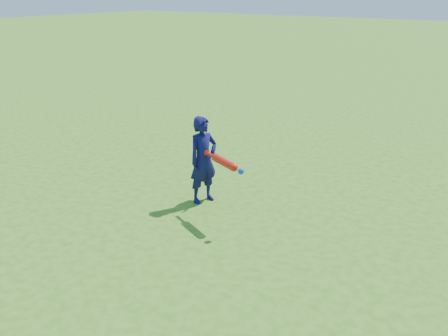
# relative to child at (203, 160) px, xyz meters

# --- Properties ---
(ground) EXTENTS (80.00, 80.00, 0.00)m
(ground) POSITION_rel_child_xyz_m (0.27, -0.09, -0.56)
(ground) COLOR #366F1A
(ground) RESTS_ON ground
(child) EXTENTS (0.36, 0.46, 1.11)m
(child) POSITION_rel_child_xyz_m (0.00, 0.00, 0.00)
(child) COLOR #100F4A
(child) RESTS_ON ground
(bat_swing) EXTENTS (0.75, 0.36, 0.09)m
(bat_swing) POSITION_rel_child_xyz_m (0.55, -0.29, 0.16)
(bat_swing) COLOR red
(bat_swing) RESTS_ON ground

